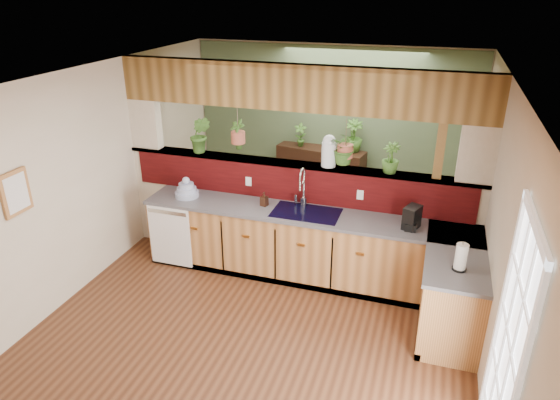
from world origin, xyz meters
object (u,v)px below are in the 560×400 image
(faucet, at_px, (302,186))
(coffee_maker, at_px, (412,219))
(soap_dispenser, at_px, (264,199))
(paper_towel, at_px, (461,258))
(shelving_console, at_px, (320,176))
(dish_stack, at_px, (187,191))
(glass_jar, at_px, (329,151))

(faucet, xyz_separation_m, coffee_maker, (1.34, -0.19, -0.16))
(soap_dispenser, bearing_deg, paper_towel, -20.11)
(coffee_maker, distance_m, shelving_console, 2.86)
(faucet, relative_size, dish_stack, 1.69)
(faucet, bearing_deg, dish_stack, -174.45)
(faucet, relative_size, coffee_maker, 1.98)
(shelving_console, bearing_deg, glass_jar, -64.25)
(dish_stack, distance_m, glass_jar, 1.91)
(faucet, xyz_separation_m, glass_jar, (0.26, 0.22, 0.41))
(coffee_maker, height_order, shelving_console, coffee_maker)
(dish_stack, xyz_separation_m, shelving_console, (1.25, 2.27, -0.48))
(dish_stack, relative_size, soap_dispenser, 1.73)
(paper_towel, bearing_deg, coffee_maker, 123.91)
(dish_stack, bearing_deg, soap_dispenser, 2.12)
(coffee_maker, xyz_separation_m, glass_jar, (-1.07, 0.41, 0.57))
(soap_dispenser, height_order, glass_jar, glass_jar)
(soap_dispenser, height_order, coffee_maker, coffee_maker)
(soap_dispenser, distance_m, shelving_console, 2.29)
(soap_dispenser, relative_size, glass_jar, 0.45)
(shelving_console, bearing_deg, dish_stack, -108.64)
(coffee_maker, relative_size, shelving_console, 0.18)
(faucet, distance_m, soap_dispenser, 0.51)
(dish_stack, bearing_deg, glass_jar, 11.81)
(shelving_console, bearing_deg, soap_dispenser, -84.82)
(soap_dispenser, xyz_separation_m, coffee_maker, (1.80, -0.08, 0.03))
(soap_dispenser, relative_size, paper_towel, 0.61)
(faucet, distance_m, glass_jar, 0.54)
(coffee_maker, bearing_deg, shelving_console, 145.35)
(dish_stack, distance_m, shelving_console, 2.64)
(coffee_maker, bearing_deg, soap_dispenser, -161.92)
(coffee_maker, distance_m, glass_jar, 1.28)
(faucet, relative_size, paper_towel, 1.77)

